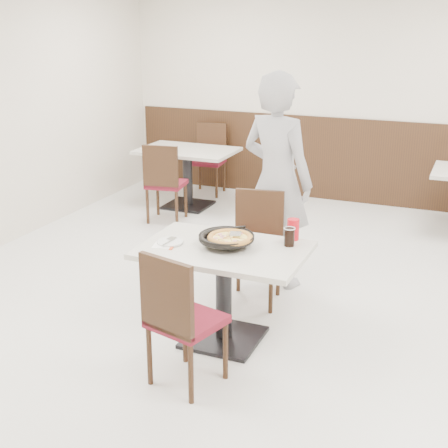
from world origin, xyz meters
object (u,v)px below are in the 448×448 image
at_px(pizza, 230,240).
at_px(side_plate, 170,242).
at_px(chair_far, 254,250).
at_px(bg_chair_left_near, 166,182).
at_px(diner_person, 277,181).
at_px(red_cup, 293,229).
at_px(chair_near, 187,318).
at_px(bg_table_left, 188,178).
at_px(bg_chair_left_far, 208,160).
at_px(cola_glass, 289,237).
at_px(main_table, 224,294).
at_px(pizza_pan, 226,241).

bearing_deg(pizza, side_plate, -169.14).
bearing_deg(chair_far, bg_chair_left_near, -52.76).
relative_size(chair_far, diner_person, 0.49).
height_order(chair_far, red_cup, chair_far).
relative_size(chair_near, bg_table_left, 0.79).
bearing_deg(bg_table_left, bg_chair_left_far, 90.92).
bearing_deg(chair_near, bg_chair_left_near, 134.68).
bearing_deg(pizza, bg_chair_left_near, 126.72).
bearing_deg(cola_glass, main_table, -152.71).
distance_m(cola_glass, bg_chair_left_far, 4.15).
bearing_deg(pizza, bg_chair_left_far, 116.41).
xyz_separation_m(pizza_pan, side_plate, (-0.41, -0.11, -0.03)).
bearing_deg(chair_near, main_table, 104.67).
relative_size(pizza, bg_table_left, 0.26).
bearing_deg(cola_glass, diner_person, 113.16).
distance_m(side_plate, cola_glass, 0.88).
bearing_deg(chair_near, bg_chair_left_far, 127.21).
distance_m(cola_glass, bg_table_left, 3.62).
height_order(diner_person, bg_table_left, diner_person).
relative_size(main_table, pizza_pan, 3.54).
relative_size(main_table, bg_table_left, 1.00).
relative_size(pizza, bg_chair_left_near, 0.32).
xyz_separation_m(side_plate, bg_chair_left_far, (-1.39, 3.78, -0.28)).
bearing_deg(bg_chair_left_far, pizza_pan, 109.90).
height_order(chair_near, cola_glass, chair_near).
bearing_deg(pizza_pan, main_table, -100.75).
height_order(pizza_pan, bg_chair_left_near, bg_chair_left_near).
bearing_deg(side_plate, bg_chair_left_far, 110.17).
bearing_deg(diner_person, chair_near, 106.47).
bearing_deg(chair_far, main_table, 83.35).
relative_size(pizza, red_cup, 1.92).
bearing_deg(bg_chair_left_far, red_cup, 117.18).
xyz_separation_m(bg_table_left, bg_chair_left_near, (0.02, -0.62, 0.10)).
distance_m(pizza, red_cup, 0.51).
bearing_deg(diner_person, side_plate, 88.91).
bearing_deg(side_plate, diner_person, 72.23).
distance_m(main_table, diner_person, 1.34).
distance_m(chair_near, pizza, 0.72).
bearing_deg(diner_person, bg_table_left, -29.30).
distance_m(main_table, side_plate, 0.56).
height_order(main_table, diner_person, diner_person).
bearing_deg(bg_table_left, red_cup, -50.83).
xyz_separation_m(main_table, side_plate, (-0.40, -0.07, 0.38)).
distance_m(pizza, bg_chair_left_near, 3.03).
xyz_separation_m(chair_near, cola_glass, (0.43, 0.84, 0.34)).
bearing_deg(bg_chair_left_far, main_table, 109.60).
bearing_deg(pizza, chair_near, -94.01).
height_order(bg_table_left, bg_chair_left_near, bg_chair_left_near).
bearing_deg(cola_glass, pizza_pan, -156.23).
relative_size(diner_person, bg_table_left, 1.60).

